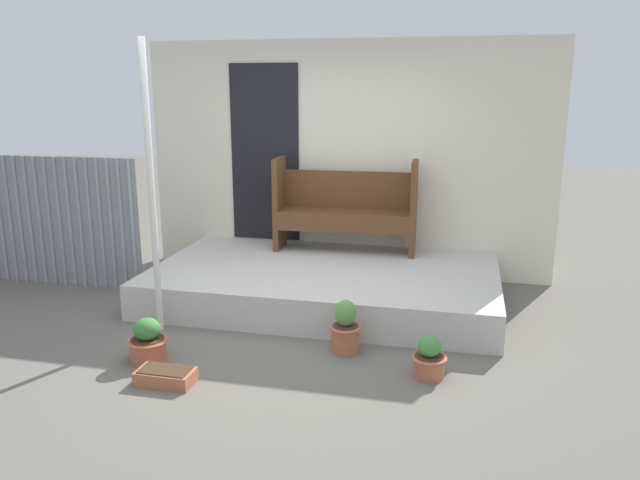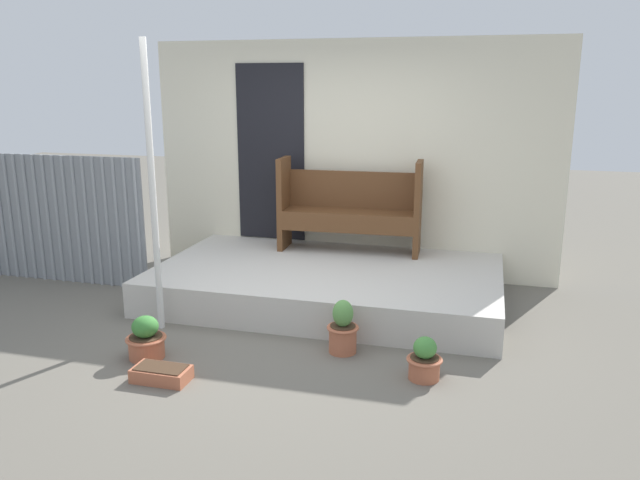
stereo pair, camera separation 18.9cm
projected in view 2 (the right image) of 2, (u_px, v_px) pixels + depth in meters
name	position (u px, v px, depth m)	size (l,w,h in m)	color
ground_plane	(278.00, 335.00, 5.43)	(24.00, 24.00, 0.00)	#666056
porch_slab	(327.00, 284.00, 6.28)	(3.39, 2.00, 0.34)	beige
house_wall	(347.00, 159.00, 6.97)	(4.59, 0.08, 2.60)	beige
fence_corrugated	(16.00, 217.00, 6.90)	(3.17, 0.05, 1.39)	gray
support_post	(153.00, 190.00, 5.30)	(0.06, 0.06, 2.49)	silver
bench	(350.00, 205.00, 6.76)	(1.54, 0.47, 1.01)	brown
flower_pot_left	(146.00, 340.00, 4.96)	(0.32, 0.32, 0.35)	#B26042
flower_pot_middle	(343.00, 330.00, 5.04)	(0.26, 0.26, 0.45)	#B26042
flower_pot_right	(424.00, 361.00, 4.60)	(0.27, 0.27, 0.33)	#B26042
planter_box_rect	(161.00, 374.00, 4.59)	(0.42, 0.22, 0.11)	#B26042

